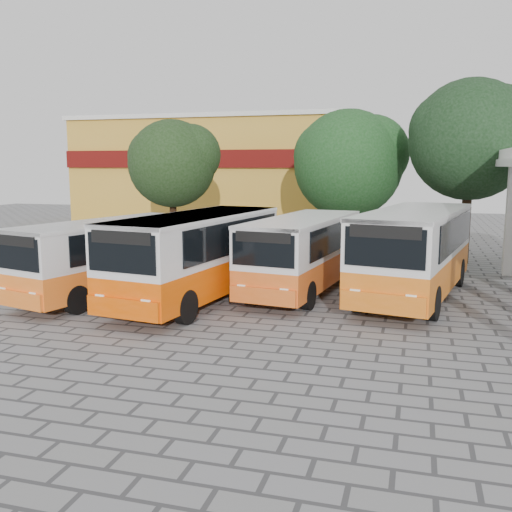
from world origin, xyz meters
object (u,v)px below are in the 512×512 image
(bus_centre_left, at_px, (197,251))
(bus_centre_right, at_px, (303,249))
(bus_far_right, at_px, (415,247))
(bus_far_left, at_px, (107,253))

(bus_centre_left, distance_m, bus_centre_right, 4.11)
(bus_far_right, bearing_deg, bus_centre_right, -167.20)
(bus_centre_left, xyz_separation_m, bus_centre_right, (3.26, 2.50, -0.14))
(bus_centre_left, bearing_deg, bus_far_left, -170.09)
(bus_centre_left, relative_size, bus_centre_right, 1.09)
(bus_far_left, height_order, bus_centre_left, bus_centre_left)
(bus_centre_left, height_order, bus_centre_right, bus_centre_left)
(bus_centre_left, bearing_deg, bus_centre_right, 45.49)
(bus_far_right, bearing_deg, bus_centre_left, -149.27)
(bus_centre_right, height_order, bus_far_right, bus_far_right)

